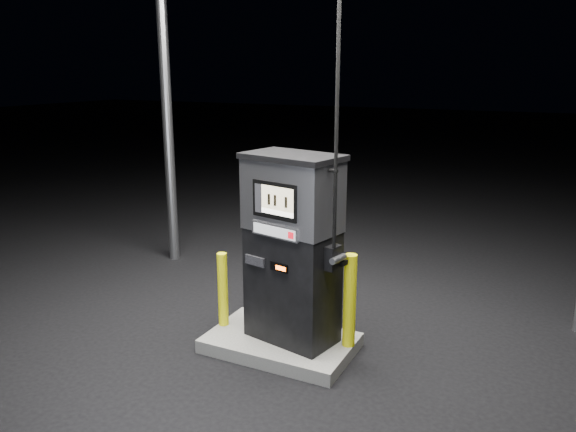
% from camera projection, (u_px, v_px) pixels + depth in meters
% --- Properties ---
extents(ground, '(80.00, 80.00, 0.00)m').
position_uv_depth(ground, '(281.00, 349.00, 6.27)').
color(ground, black).
rests_on(ground, ground).
extents(pump_island, '(1.60, 1.00, 0.15)m').
position_uv_depth(pump_island, '(281.00, 343.00, 6.25)').
color(pump_island, '#62625E').
rests_on(pump_island, ground).
extents(fuel_dispenser, '(1.18, 0.80, 4.24)m').
position_uv_depth(fuel_dispenser, '(293.00, 247.00, 5.95)').
color(fuel_dispenser, black).
rests_on(fuel_dispenser, pump_island).
extents(bollard_left, '(0.15, 0.15, 0.87)m').
position_uv_depth(bollard_left, '(223.00, 289.00, 6.43)').
color(bollard_left, '#FCFB0E').
rests_on(bollard_left, pump_island).
extents(bollard_right, '(0.15, 0.15, 1.02)m').
position_uv_depth(bollard_right, '(350.00, 301.00, 5.92)').
color(bollard_right, '#FCFB0E').
rests_on(bollard_right, pump_island).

